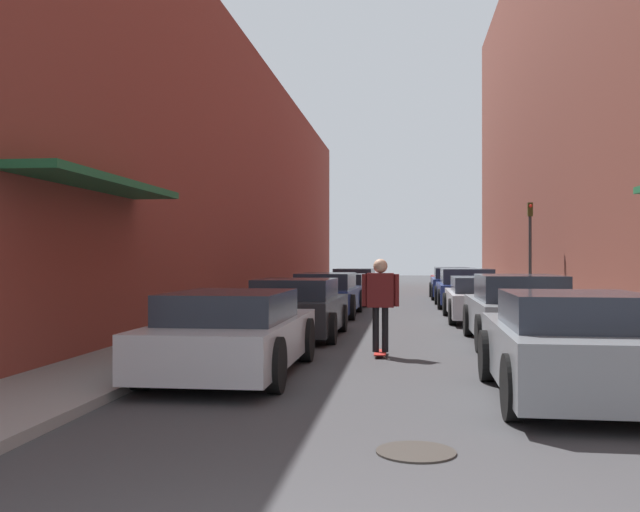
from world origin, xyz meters
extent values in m
plane|color=#38383A|center=(0.00, 18.04, 0.00)|extent=(99.22, 99.22, 0.00)
cube|color=gray|center=(-4.19, 22.55, 0.06)|extent=(1.80, 45.10, 0.12)
cube|color=gray|center=(4.19, 22.55, 0.06)|extent=(1.80, 45.10, 0.12)
cube|color=brown|center=(-7.09, 22.55, 4.52)|extent=(4.00, 45.10, 9.03)
cube|color=#1E6038|center=(-4.69, 7.89, 2.90)|extent=(1.00, 4.80, 0.12)
cube|color=brown|center=(7.09, 22.55, 7.83)|extent=(4.00, 45.10, 15.66)
cube|color=#B7B7BC|center=(-2.33, 7.20, 0.50)|extent=(1.79, 4.49, 0.61)
cube|color=#232833|center=(-2.33, 6.97, 1.01)|extent=(1.58, 2.34, 0.42)
cylinder|color=black|center=(-3.21, 8.59, 0.36)|extent=(0.18, 0.71, 0.71)
cylinder|color=black|center=(-1.45, 8.59, 0.36)|extent=(0.18, 0.71, 0.71)
cylinder|color=black|center=(-3.21, 5.81, 0.36)|extent=(0.18, 0.71, 0.71)
cylinder|color=black|center=(-1.45, 5.81, 0.36)|extent=(0.18, 0.71, 0.71)
cube|color=#232326|center=(-2.17, 12.16, 0.51)|extent=(1.86, 3.95, 0.67)
cube|color=#232833|center=(-2.17, 11.96, 1.05)|extent=(1.60, 2.07, 0.42)
cylinder|color=black|center=(-3.04, 13.37, 0.32)|extent=(0.18, 0.63, 0.63)
cylinder|color=black|center=(-1.30, 13.37, 0.32)|extent=(0.18, 0.63, 0.63)
cylinder|color=black|center=(-3.04, 10.95, 0.32)|extent=(0.18, 0.63, 0.63)
cylinder|color=black|center=(-1.30, 10.95, 0.32)|extent=(0.18, 0.63, 0.63)
cube|color=navy|center=(-2.17, 17.93, 0.50)|extent=(1.82, 4.81, 0.62)
cube|color=#232833|center=(-2.17, 17.69, 1.04)|extent=(1.57, 2.51, 0.45)
cylinder|color=black|center=(-3.02, 19.41, 0.35)|extent=(0.18, 0.71, 0.71)
cylinder|color=black|center=(-1.33, 19.41, 0.35)|extent=(0.18, 0.71, 0.71)
cylinder|color=black|center=(-3.02, 16.45, 0.35)|extent=(0.18, 0.71, 0.71)
cylinder|color=black|center=(-1.33, 16.45, 0.35)|extent=(0.18, 0.71, 0.71)
cube|color=#232326|center=(-2.26, 22.89, 0.44)|extent=(1.95, 3.94, 0.55)
cube|color=#232833|center=(-2.26, 22.69, 0.93)|extent=(1.71, 2.05, 0.41)
cylinder|color=black|center=(-3.21, 24.11, 0.30)|extent=(0.18, 0.61, 0.61)
cylinder|color=black|center=(-1.30, 24.11, 0.30)|extent=(0.18, 0.61, 0.61)
cylinder|color=black|center=(-3.21, 21.67, 0.30)|extent=(0.18, 0.61, 0.61)
cylinder|color=black|center=(-1.30, 21.67, 0.30)|extent=(0.18, 0.61, 0.61)
cube|color=maroon|center=(-2.12, 28.36, 0.49)|extent=(1.98, 4.43, 0.64)
cube|color=#232833|center=(-2.12, 28.14, 1.03)|extent=(1.70, 2.32, 0.43)
cylinder|color=black|center=(-3.03, 29.71, 0.31)|extent=(0.18, 0.62, 0.62)
cylinder|color=black|center=(-1.21, 29.71, 0.31)|extent=(0.18, 0.62, 0.62)
cylinder|color=black|center=(-3.03, 27.00, 0.31)|extent=(0.18, 0.62, 0.62)
cylinder|color=black|center=(-1.21, 27.00, 0.31)|extent=(0.18, 0.62, 0.62)
cube|color=gray|center=(2.14, 5.84, 0.54)|extent=(1.83, 3.95, 0.70)
cube|color=#232833|center=(2.14, 5.65, 1.09)|extent=(1.58, 2.06, 0.40)
cylinder|color=black|center=(1.28, 7.05, 0.35)|extent=(0.18, 0.70, 0.70)
cylinder|color=black|center=(2.99, 7.05, 0.35)|extent=(0.18, 0.70, 0.70)
cylinder|color=black|center=(1.28, 4.63, 0.35)|extent=(0.18, 0.70, 0.70)
cube|color=gray|center=(2.34, 11.44, 0.53)|extent=(1.72, 4.41, 0.68)
cube|color=#232833|center=(2.34, 11.22, 1.12)|extent=(1.51, 2.30, 0.50)
cylinder|color=black|center=(1.50, 12.81, 0.35)|extent=(0.18, 0.69, 0.69)
cylinder|color=black|center=(3.18, 12.81, 0.35)|extent=(0.18, 0.69, 0.69)
cylinder|color=black|center=(1.50, 10.08, 0.35)|extent=(0.18, 0.69, 0.69)
cylinder|color=black|center=(3.18, 10.08, 0.35)|extent=(0.18, 0.69, 0.69)
cube|color=#B7B7BC|center=(2.19, 16.84, 0.49)|extent=(1.84, 4.81, 0.60)
cube|color=#232833|center=(2.19, 16.60, 0.99)|extent=(1.60, 2.51, 0.41)
cylinder|color=black|center=(1.32, 18.32, 0.34)|extent=(0.18, 0.68, 0.68)
cylinder|color=black|center=(3.07, 18.32, 0.34)|extent=(0.18, 0.68, 0.68)
cylinder|color=black|center=(1.32, 15.35, 0.34)|extent=(0.18, 0.68, 0.68)
cylinder|color=black|center=(3.07, 15.35, 0.34)|extent=(0.18, 0.68, 0.68)
cube|color=navy|center=(2.21, 22.16, 0.50)|extent=(1.94, 4.08, 0.63)
cube|color=#232833|center=(2.21, 21.96, 1.08)|extent=(1.70, 2.13, 0.52)
cylinder|color=black|center=(1.27, 23.42, 0.34)|extent=(0.18, 0.69, 0.69)
cylinder|color=black|center=(3.15, 23.42, 0.34)|extent=(0.18, 0.69, 0.69)
cylinder|color=black|center=(1.27, 20.90, 0.34)|extent=(0.18, 0.69, 0.69)
cylinder|color=black|center=(3.15, 20.90, 0.34)|extent=(0.18, 0.69, 0.69)
cube|color=navy|center=(2.15, 27.25, 0.52)|extent=(1.94, 3.97, 0.68)
cube|color=#232833|center=(2.15, 27.06, 1.08)|extent=(1.69, 2.07, 0.43)
cylinder|color=black|center=(1.23, 28.48, 0.32)|extent=(0.18, 0.64, 0.64)
cylinder|color=black|center=(3.08, 28.48, 0.32)|extent=(0.18, 0.64, 0.64)
cylinder|color=black|center=(1.23, 26.03, 0.32)|extent=(0.18, 0.64, 0.64)
cylinder|color=black|center=(3.08, 26.03, 0.32)|extent=(0.18, 0.64, 0.64)
cube|color=maroon|center=(2.32, 32.64, 0.50)|extent=(1.87, 4.41, 0.65)
cube|color=#232833|center=(2.32, 32.42, 1.04)|extent=(1.60, 2.31, 0.44)
cylinder|color=black|center=(1.46, 33.99, 0.32)|extent=(0.18, 0.65, 0.65)
cylinder|color=black|center=(3.18, 33.99, 0.32)|extent=(0.18, 0.65, 0.65)
cylinder|color=black|center=(1.46, 31.28, 0.32)|extent=(0.18, 0.65, 0.65)
cylinder|color=black|center=(3.18, 31.28, 0.32)|extent=(0.18, 0.65, 0.65)
cube|color=#B2231E|center=(-0.28, 9.39, 0.07)|extent=(0.20, 0.78, 0.02)
cylinder|color=beige|center=(-0.35, 9.64, 0.03)|extent=(0.03, 0.06, 0.06)
cylinder|color=beige|center=(-0.20, 9.64, 0.03)|extent=(0.03, 0.06, 0.06)
cylinder|color=beige|center=(-0.35, 9.14, 0.03)|extent=(0.03, 0.06, 0.06)
cylinder|color=beige|center=(-0.20, 9.14, 0.03)|extent=(0.03, 0.06, 0.06)
cylinder|color=black|center=(-0.36, 9.39, 0.46)|extent=(0.12, 0.12, 0.77)
cylinder|color=black|center=(-0.20, 9.39, 0.46)|extent=(0.12, 0.12, 0.77)
cube|color=maroon|center=(-0.28, 9.39, 1.14)|extent=(0.46, 0.21, 0.59)
sphere|color=tan|center=(-0.28, 9.39, 1.56)|extent=(0.25, 0.25, 0.25)
cylinder|color=maroon|center=(-0.55, 9.39, 1.14)|extent=(0.09, 0.09, 0.56)
cylinder|color=maroon|center=(0.00, 9.39, 1.14)|extent=(0.09, 0.09, 0.56)
cylinder|color=#332D28|center=(0.26, 3.28, 0.01)|extent=(0.70, 0.70, 0.02)
cylinder|color=#2D2D2D|center=(4.18, 20.98, 1.82)|extent=(0.10, 0.10, 3.40)
cube|color=#332D0F|center=(4.18, 20.98, 3.29)|extent=(0.16, 0.16, 0.45)
sphere|color=red|center=(4.18, 20.89, 3.41)|extent=(0.11, 0.11, 0.11)
camera|label=1|loc=(0.19, -2.99, 1.70)|focal=40.00mm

